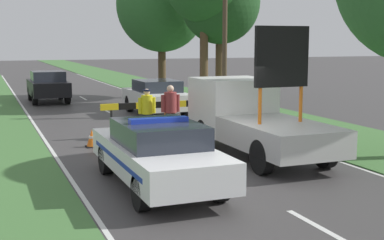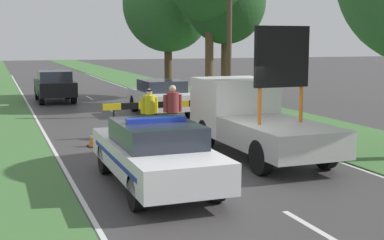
{
  "view_description": "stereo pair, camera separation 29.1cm",
  "coord_description": "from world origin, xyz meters",
  "views": [
    {
      "loc": [
        -5.16,
        -11.35,
        3.1
      ],
      "look_at": [
        -0.18,
        1.27,
        1.1
      ],
      "focal_mm": 50.0,
      "sensor_mm": 36.0,
      "label": 1
    },
    {
      "loc": [
        -4.89,
        -11.45,
        3.1
      ],
      "look_at": [
        -0.18,
        1.27,
        1.1
      ],
      "focal_mm": 50.0,
      "sensor_mm": 36.0,
      "label": 2
    }
  ],
  "objects": [
    {
      "name": "police_officer",
      "position": [
        -0.28,
        4.94,
        0.95
      ],
      "size": [
        0.58,
        0.37,
        1.6
      ],
      "rotation": [
        0.0,
        0.0,
        3.49
      ],
      "color": "#191E38",
      "rests_on": "ground"
    },
    {
      "name": "pedestrian_civilian",
      "position": [
        0.37,
        4.54,
        1.02
      ],
      "size": [
        0.62,
        0.4,
        1.73
      ],
      "rotation": [
        0.0,
        0.0,
        -0.03
      ],
      "color": "brown",
      "rests_on": "ground"
    },
    {
      "name": "traffic_cone_near_truck",
      "position": [
        -2.11,
        3.01,
        0.31
      ],
      "size": [
        0.45,
        0.45,
        0.62
      ],
      "color": "black",
      "rests_on": "ground"
    },
    {
      "name": "traffic_cone_centre_front",
      "position": [
        -0.07,
        1.6,
        0.27
      ],
      "size": [
        0.39,
        0.39,
        0.55
      ],
      "color": "black",
      "rests_on": "ground"
    },
    {
      "name": "police_car",
      "position": [
        -1.75,
        -0.66,
        0.74
      ],
      "size": [
        1.81,
        4.92,
        1.52
      ],
      "rotation": [
        0.0,
        0.0,
        -0.08
      ],
      "color": "white",
      "rests_on": "ground"
    },
    {
      "name": "traffic_cone_near_police",
      "position": [
        -2.21,
        4.2,
        0.26
      ],
      "size": [
        0.37,
        0.37,
        0.52
      ],
      "color": "black",
      "rests_on": "ground"
    },
    {
      "name": "ground_plane",
      "position": [
        0.0,
        0.0,
        0.0
      ],
      "size": [
        160.0,
        160.0,
        0.0
      ],
      "primitive_type": "plane",
      "color": "#3D3A3A"
    },
    {
      "name": "traffic_cone_behind_barrier",
      "position": [
        0.98,
        6.82,
        0.32
      ],
      "size": [
        0.47,
        0.47,
        0.64
      ],
      "color": "black",
      "rests_on": "ground"
    },
    {
      "name": "grass_verge_right",
      "position": [
        5.61,
        20.0,
        0.01
      ],
      "size": [
        4.23,
        120.0,
        0.03
      ],
      "color": "#427038",
      "rests_on": "ground"
    },
    {
      "name": "traffic_cone_lane_edge",
      "position": [
        2.2,
        6.29,
        0.35
      ],
      "size": [
        0.51,
        0.51,
        0.7
      ],
      "color": "black",
      "rests_on": "ground"
    },
    {
      "name": "roadside_tree_mid_right",
      "position": [
        5.65,
        12.4,
        4.94
      ],
      "size": [
        3.83,
        3.83,
        6.99
      ],
      "color": "#4C3823",
      "rests_on": "ground"
    },
    {
      "name": "lane_markings",
      "position": [
        0.0,
        12.17,
        0.0
      ],
      "size": [
        6.89,
        57.82,
        0.01
      ],
      "color": "silver",
      "rests_on": "ground"
    },
    {
      "name": "utility_pole",
      "position": [
        4.32,
        8.98,
        3.3
      ],
      "size": [
        1.2,
        0.2,
        6.38
      ],
      "color": "#473828",
      "rests_on": "ground"
    },
    {
      "name": "work_truck",
      "position": [
        1.75,
        1.71,
        1.03
      ],
      "size": [
        2.02,
        5.51,
        3.47
      ],
      "rotation": [
        0.0,
        0.0,
        3.17
      ],
      "color": "white",
      "rests_on": "ground"
    },
    {
      "name": "road_barrier",
      "position": [
        0.04,
        5.34,
        0.95
      ],
      "size": [
        3.48,
        0.08,
        1.13
      ],
      "rotation": [
        0.0,
        0.0,
        0.08
      ],
      "color": "black",
      "rests_on": "ground"
    },
    {
      "name": "queued_car_sedan_black",
      "position": [
        -1.99,
        16.84,
        0.83
      ],
      "size": [
        1.81,
        3.92,
        1.6
      ],
      "rotation": [
        0.0,
        0.0,
        3.14
      ],
      "color": "black",
      "rests_on": "ground"
    },
    {
      "name": "roadside_tree_near_right",
      "position": [
        4.22,
        16.97,
        5.09
      ],
      "size": [
        4.93,
        4.93,
        7.69
      ],
      "color": "#4C3823",
      "rests_on": "ground"
    },
    {
      "name": "queued_car_van_white",
      "position": [
        1.73,
        10.25,
        0.78
      ],
      "size": [
        1.87,
        4.42,
        1.48
      ],
      "rotation": [
        0.0,
        0.0,
        3.14
      ],
      "color": "silver",
      "rests_on": "ground"
    }
  ]
}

